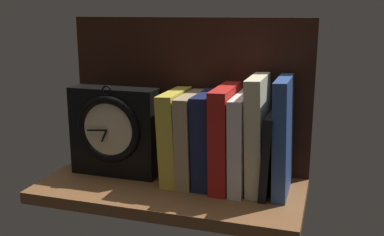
% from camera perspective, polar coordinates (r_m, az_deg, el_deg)
% --- Properties ---
extents(ground_plane, '(0.58, 0.27, 0.03)m').
position_cam_1_polar(ground_plane, '(1.00, -2.76, -9.16)').
color(ground_plane, brown).
extents(back_panel, '(0.58, 0.01, 0.36)m').
position_cam_1_polar(back_panel, '(1.06, -0.46, 3.02)').
color(back_panel, black).
rests_on(back_panel, ground_plane).
extents(book_yellow_seinlanguage, '(0.05, 0.14, 0.20)m').
position_cam_1_polar(book_yellow_seinlanguage, '(1.00, -2.07, -2.29)').
color(book_yellow_seinlanguage, gold).
rests_on(book_yellow_seinlanguage, ground_plane).
extents(book_tan_shortstories, '(0.04, 0.15, 0.20)m').
position_cam_1_polar(book_tan_shortstories, '(0.99, -0.07, -2.58)').
color(book_tan_shortstories, tan).
rests_on(book_tan_shortstories, ground_plane).
extents(book_navy_bierce, '(0.04, 0.14, 0.20)m').
position_cam_1_polar(book_navy_bierce, '(0.98, 2.00, -2.64)').
color(book_navy_bierce, '#192147').
rests_on(book_navy_bierce, ground_plane).
extents(book_red_requiem, '(0.04, 0.16, 0.22)m').
position_cam_1_polar(book_red_requiem, '(0.97, 4.29, -2.39)').
color(book_red_requiem, red).
rests_on(book_red_requiem, ground_plane).
extents(book_white_catcher, '(0.03, 0.16, 0.20)m').
position_cam_1_polar(book_white_catcher, '(0.96, 6.37, -2.99)').
color(book_white_catcher, silver).
rests_on(book_white_catcher, ground_plane).
extents(book_cream_twain, '(0.04, 0.14, 0.24)m').
position_cam_1_polar(book_cream_twain, '(0.95, 8.39, -1.99)').
color(book_cream_twain, beige).
rests_on(book_cream_twain, ground_plane).
extents(book_black_skeptic, '(0.02, 0.16, 0.17)m').
position_cam_1_polar(book_black_skeptic, '(0.96, 9.94, -4.17)').
color(book_black_skeptic, black).
rests_on(book_black_skeptic, ground_plane).
extents(book_blue_modern, '(0.04, 0.15, 0.24)m').
position_cam_1_polar(book_blue_modern, '(0.94, 11.52, -2.26)').
color(book_blue_modern, '#2D4C8E').
rests_on(book_blue_modern, ground_plane).
extents(framed_clock, '(0.20, 0.08, 0.21)m').
position_cam_1_polar(framed_clock, '(1.04, -9.90, -1.63)').
color(framed_clock, black).
rests_on(framed_clock, ground_plane).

